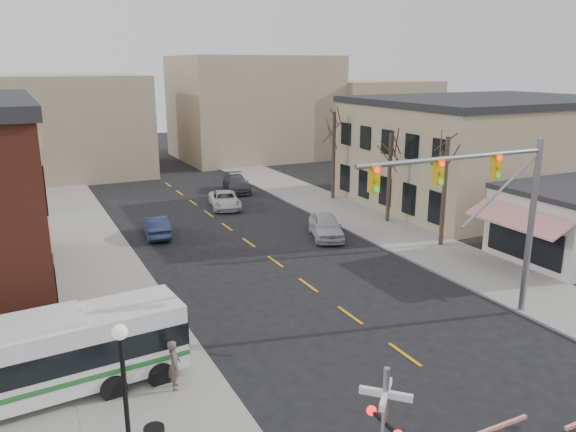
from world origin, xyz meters
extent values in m
plane|color=black|center=(0.00, 0.00, 0.00)|extent=(160.00, 160.00, 0.00)
cube|color=gray|center=(-9.50, 20.00, 0.06)|extent=(5.00, 60.00, 0.12)
cube|color=gray|center=(9.50, 20.00, 0.06)|extent=(5.00, 60.00, 0.12)
cube|color=tan|center=(-11.95, 16.00, 4.30)|extent=(0.10, 15.00, 0.50)
cube|color=tan|center=(-11.95, 16.00, 8.40)|extent=(0.10, 15.00, 0.70)
cube|color=black|center=(-11.95, 16.00, 1.80)|extent=(0.08, 13.00, 2.60)
cube|color=tan|center=(22.00, 20.00, 4.00)|extent=(20.00, 15.00, 8.00)
cube|color=#262628|center=(22.00, 20.00, 8.25)|extent=(20.30, 15.30, 0.50)
cube|color=beige|center=(16.00, 7.00, 2.00)|extent=(8.00, 6.00, 4.00)
cube|color=red|center=(11.20, 7.00, 3.00)|extent=(1.68, 6.00, 0.87)
cylinder|color=#382B21|center=(10.50, 12.00, 3.50)|extent=(0.28, 0.28, 6.75)
cylinder|color=#382B21|center=(10.80, 18.00, 3.27)|extent=(0.28, 0.28, 6.30)
cylinder|color=#382B21|center=(11.00, 26.00, 3.72)|extent=(0.28, 0.28, 7.20)
cube|color=silver|center=(-13.59, 4.85, 1.64)|extent=(11.10, 3.26, 2.38)
cube|color=black|center=(-13.59, 4.85, 1.78)|extent=(11.14, 3.30, 0.82)
cube|color=#216329|center=(-13.59, 4.85, 1.05)|extent=(11.14, 3.30, 0.18)
cylinder|color=black|center=(-13.59, 4.85, 0.46)|extent=(1.10, 2.44, 0.91)
cylinder|color=gray|center=(7.28, 2.82, 4.00)|extent=(0.28, 0.28, 8.00)
cylinder|color=gray|center=(2.63, 2.82, 7.50)|extent=(9.30, 0.20, 0.20)
cube|color=gold|center=(4.78, 2.82, 7.00)|extent=(0.35, 0.30, 1.00)
cube|color=gold|center=(1.78, 2.82, 7.00)|extent=(0.35, 0.30, 1.00)
cube|color=gold|center=(-1.22, 2.82, 7.00)|extent=(0.35, 0.30, 1.00)
cube|color=silver|center=(-5.47, -4.05, 3.30)|extent=(1.00, 1.00, 0.18)
cube|color=silver|center=(-5.47, -4.05, 3.30)|extent=(1.00, 1.00, 0.18)
sphere|color=#FF0C0C|center=(-5.47, -3.50, 2.50)|extent=(0.26, 0.26, 0.26)
cylinder|color=black|center=(-10.86, 0.69, 1.99)|extent=(0.14, 0.14, 3.74)
sphere|color=silver|center=(-10.86, 0.69, 4.01)|extent=(0.44, 0.44, 0.44)
imported|color=#B4B4B9|center=(5.00, 16.82, 0.79)|extent=(3.33, 4.99, 1.58)
imported|color=#1B2544|center=(-4.96, 22.02, 0.69)|extent=(1.85, 4.28, 1.37)
imported|color=silver|center=(1.77, 27.22, 0.65)|extent=(3.07, 5.02, 1.30)
imported|color=#424348|center=(4.80, 32.42, 0.71)|extent=(2.93, 5.21, 1.43)
imported|color=#5A4A48|center=(-8.75, 3.52, 1.02)|extent=(0.55, 0.73, 1.80)
imported|color=#353E5E|center=(-9.67, 8.18, 1.01)|extent=(1.07, 0.99, 1.78)
camera|label=1|loc=(-12.92, -13.74, 11.02)|focal=35.00mm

